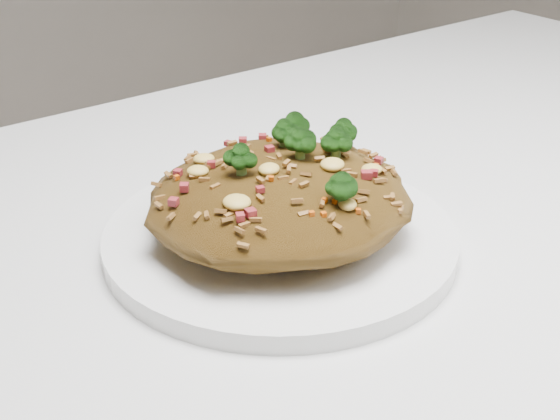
# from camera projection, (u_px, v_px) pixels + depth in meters

# --- Properties ---
(dining_table) EXTENTS (1.20, 0.80, 0.75)m
(dining_table) POSITION_uv_depth(u_px,v_px,m) (427.00, 336.00, 0.61)
(dining_table) COLOR silver
(dining_table) RESTS_ON ground
(plate) EXTENTS (0.25, 0.25, 0.01)m
(plate) POSITION_uv_depth(u_px,v_px,m) (280.00, 238.00, 0.55)
(plate) COLOR white
(plate) RESTS_ON dining_table
(fried_rice) EXTENTS (0.19, 0.17, 0.07)m
(fried_rice) POSITION_uv_depth(u_px,v_px,m) (281.00, 188.00, 0.53)
(fried_rice) COLOR brown
(fried_rice) RESTS_ON plate
(fork) EXTENTS (0.16, 0.07, 0.00)m
(fork) POSITION_uv_depth(u_px,v_px,m) (294.00, 171.00, 0.63)
(fork) COLOR silver
(fork) RESTS_ON plate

